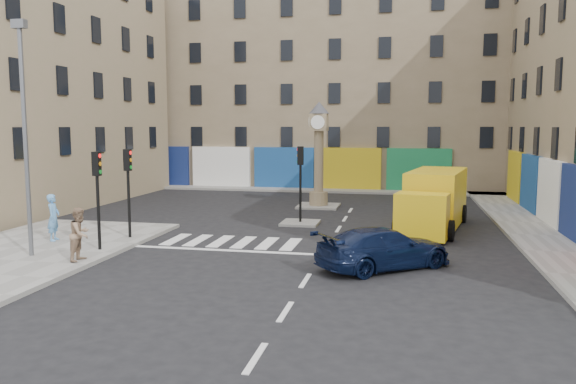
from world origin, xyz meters
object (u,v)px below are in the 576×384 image
(pedestrian_blue, at_px, (54,217))
(yellow_van, at_px, (434,200))
(traffic_light_island, at_px, (300,172))
(pedestrian_tan, at_px, (80,234))
(clock_pillar, at_px, (319,147))
(traffic_light_left_near, at_px, (97,185))
(lamp_post, at_px, (25,126))
(traffic_light_left_far, at_px, (128,179))
(navy_sedan, at_px, (384,248))

(pedestrian_blue, bearing_deg, yellow_van, -79.35)
(traffic_light_island, xyz_separation_m, pedestrian_blue, (-9.00, -6.66, -1.49))
(pedestrian_tan, bearing_deg, traffic_light_island, -33.43)
(pedestrian_tan, bearing_deg, clock_pillar, -22.38)
(traffic_light_left_near, relative_size, traffic_light_island, 1.00)
(clock_pillar, bearing_deg, lamp_post, -118.35)
(traffic_light_left_near, distance_m, yellow_van, 15.03)
(traffic_light_left_far, relative_size, traffic_light_island, 1.00)
(clock_pillar, relative_size, pedestrian_blue, 3.20)
(traffic_light_left_far, xyz_separation_m, pedestrian_blue, (-2.70, -1.26, -1.52))
(clock_pillar, bearing_deg, traffic_light_island, -90.00)
(navy_sedan, relative_size, pedestrian_blue, 2.53)
(traffic_light_island, distance_m, pedestrian_tan, 11.37)
(lamp_post, bearing_deg, traffic_light_island, 48.29)
(navy_sedan, distance_m, yellow_van, 8.42)
(clock_pillar, height_order, yellow_van, clock_pillar)
(yellow_van, relative_size, pedestrian_tan, 4.11)
(lamp_post, bearing_deg, traffic_light_left_near, 36.38)
(lamp_post, distance_m, clock_pillar, 17.31)
(traffic_light_island, xyz_separation_m, yellow_van, (6.36, 0.20, -1.25))
(yellow_van, bearing_deg, navy_sedan, -92.59)
(clock_pillar, relative_size, navy_sedan, 1.27)
(pedestrian_blue, bearing_deg, traffic_light_left_near, -126.39)
(traffic_light_island, relative_size, pedestrian_tan, 1.98)
(traffic_light_left_near, xyz_separation_m, pedestrian_blue, (-2.70, 1.14, -1.52))
(clock_pillar, distance_m, navy_sedan, 14.87)
(traffic_light_left_near, relative_size, clock_pillar, 0.61)
(yellow_van, bearing_deg, lamp_post, -135.69)
(lamp_post, height_order, pedestrian_blue, lamp_post)
(lamp_post, relative_size, pedestrian_blue, 4.35)
(traffic_light_left_far, xyz_separation_m, yellow_van, (12.66, 5.60, -1.28))
(traffic_light_left_near, height_order, pedestrian_tan, traffic_light_left_near)
(traffic_light_left_far, bearing_deg, yellow_van, 23.85)
(traffic_light_island, distance_m, yellow_van, 6.49)
(lamp_post, height_order, yellow_van, lamp_post)
(traffic_light_left_near, relative_size, pedestrian_blue, 1.94)
(navy_sedan, bearing_deg, traffic_light_left_far, 37.90)
(navy_sedan, xyz_separation_m, pedestrian_blue, (-13.32, 1.29, 0.40))
(clock_pillar, xyz_separation_m, pedestrian_blue, (-9.00, -12.65, -2.45))
(lamp_post, bearing_deg, pedestrian_tan, -8.74)
(pedestrian_blue, distance_m, pedestrian_tan, 4.16)
(lamp_post, xyz_separation_m, yellow_van, (14.56, 9.40, -3.46))
(traffic_light_island, distance_m, lamp_post, 12.52)
(traffic_light_island, relative_size, yellow_van, 0.48)
(traffic_light_left_far, height_order, pedestrian_blue, traffic_light_left_far)
(traffic_light_left_far, height_order, clock_pillar, clock_pillar)
(traffic_light_island, bearing_deg, traffic_light_left_near, -128.93)
(navy_sedan, bearing_deg, lamp_post, 57.09)
(traffic_light_island, distance_m, pedestrian_blue, 11.29)
(lamp_post, xyz_separation_m, navy_sedan, (12.53, 1.26, -4.09))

